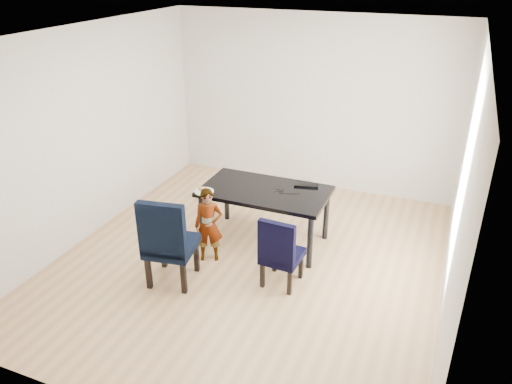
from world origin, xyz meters
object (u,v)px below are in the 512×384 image
at_px(chair_left, 171,239).
at_px(child, 209,225).
at_px(laptop, 307,184).
at_px(dining_table, 265,216).
at_px(chair_right, 282,250).
at_px(plate, 204,191).

relative_size(chair_left, child, 1.16).
bearing_deg(laptop, dining_table, 25.76).
relative_size(chair_right, plate, 3.61).
height_order(chair_left, laptop, chair_left).
bearing_deg(chair_right, plate, 163.30).
bearing_deg(chair_left, chair_right, 9.75).
bearing_deg(dining_table, laptop, 38.54).
height_order(chair_right, child, child).
bearing_deg(plate, laptop, 32.02).
distance_m(chair_left, child, 0.58).
distance_m(dining_table, chair_left, 1.38).
xyz_separation_m(chair_left, child, (0.19, 0.55, -0.08)).
relative_size(chair_left, plate, 4.53).
height_order(chair_left, chair_right, chair_left).
height_order(dining_table, chair_left, chair_left).
distance_m(dining_table, laptop, 0.68).
bearing_deg(laptop, plate, 19.24).
bearing_deg(dining_table, child, -126.24).
height_order(dining_table, child, child).
bearing_deg(chair_left, child, 61.31).
relative_size(dining_table, plate, 6.62).
bearing_deg(plate, dining_table, 27.24).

